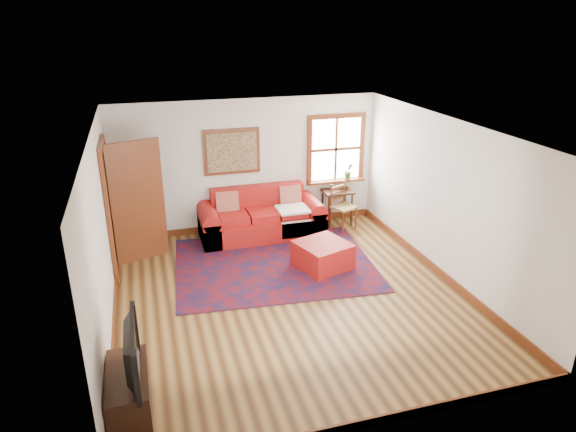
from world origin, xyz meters
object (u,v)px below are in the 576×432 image
object	(u,v)px
side_table	(337,196)
ladder_back_chair	(342,204)
red_leather_sofa	(261,220)
media_cabinet	(129,394)
red_ottoman	(323,255)

from	to	relation	value
side_table	ladder_back_chair	bearing A→B (deg)	-88.30
ladder_back_chair	red_leather_sofa	bearing A→B (deg)	177.00
red_leather_sofa	media_cabinet	size ratio (longest dim) A/B	2.46
side_table	media_cabinet	bearing A→B (deg)	-132.80
red_ottoman	media_cabinet	xyz separation A→B (m)	(-3.06, -2.58, 0.04)
red_leather_sofa	ladder_back_chair	xyz separation A→B (m)	(1.58, -0.08, 0.19)
red_leather_sofa	red_ottoman	distance (m)	1.71
side_table	ladder_back_chair	distance (m)	0.24
ladder_back_chair	red_ottoman	bearing A→B (deg)	-121.71
red_leather_sofa	media_cabinet	bearing A→B (deg)	-120.08
red_leather_sofa	side_table	world-z (taller)	red_leather_sofa
red_leather_sofa	side_table	bearing A→B (deg)	5.00
red_ottoman	side_table	distance (m)	1.99
media_cabinet	red_ottoman	bearing A→B (deg)	40.10
ladder_back_chair	media_cabinet	world-z (taller)	ladder_back_chair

